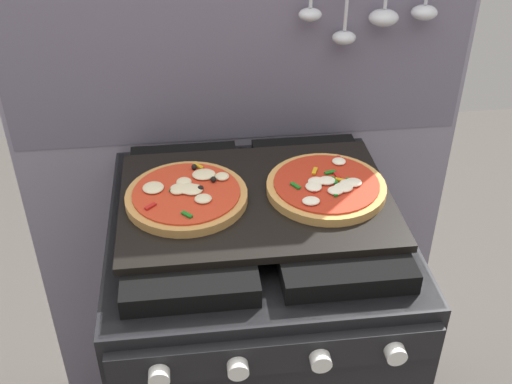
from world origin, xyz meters
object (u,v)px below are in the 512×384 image
Objects in this scene: stove at (256,355)px; pizza_right at (327,187)px; baking_tray at (256,199)px; pizza_left at (187,195)px.

pizza_right reaches higher than stove.
pizza_left reaches higher than baking_tray.
pizza_left is at bearing 178.15° from baking_tray.
baking_tray is at bearing 90.00° from stove.
pizza_left is (-0.14, 0.00, 0.02)m from baking_tray.
pizza_right is at bearing -1.35° from pizza_left.
pizza_right is at bearing -0.87° from baking_tray.
stove is 0.50m from pizza_left.
stove is at bearing -2.54° from pizza_left.
pizza_left reaches higher than stove.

